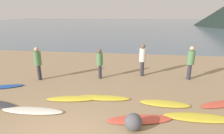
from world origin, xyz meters
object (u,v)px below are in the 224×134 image
at_px(surfboard_0, 1,87).
at_px(person_3, 143,57).
at_px(surfboard_8, 222,104).
at_px(person_0, 191,60).
at_px(person_2, 38,61).
at_px(beach_rock_far, 133,122).
at_px(surfboard_6, 165,103).
at_px(person_1, 100,61).
at_px(surfboard_2, 32,111).
at_px(surfboard_4, 103,98).
at_px(surfboard_5, 140,119).
at_px(surfboard_7, 199,117).
at_px(surfboard_3, 73,99).

bearing_deg(surfboard_0, person_3, -0.59).
height_order(surfboard_8, person_0, person_0).
xyz_separation_m(surfboard_8, person_2, (-8.51, 1.65, 1.00)).
distance_m(surfboard_0, beach_rock_far, 6.81).
bearing_deg(beach_rock_far, surfboard_8, 30.63).
distance_m(surfboard_6, person_1, 4.14).
height_order(person_1, person_2, person_2).
distance_m(surfboard_2, beach_rock_far, 3.72).
distance_m(surfboard_4, surfboard_5, 2.06).
xyz_separation_m(surfboard_4, person_0, (4.18, 2.90, 1.02)).
xyz_separation_m(surfboard_7, person_2, (-7.29, 2.78, 1.01)).
height_order(person_0, person_3, person_3).
relative_size(surfboard_4, person_2, 1.29).
distance_m(surfboard_4, beach_rock_far, 2.34).
xyz_separation_m(surfboard_0, surfboard_8, (9.80, -0.37, 0.00)).
bearing_deg(surfboard_2, surfboard_7, 1.44).
relative_size(surfboard_2, surfboard_3, 1.07).
height_order(surfboard_6, person_0, person_0).
bearing_deg(surfboard_6, surfboard_2, -163.39).
xyz_separation_m(surfboard_6, person_0, (1.68, 3.06, 1.03)).
bearing_deg(surfboard_0, beach_rock_far, -42.84).
height_order(surfboard_0, beach_rock_far, beach_rock_far).
height_order(surfboard_0, surfboard_3, surfboard_3).
bearing_deg(beach_rock_far, person_0, 59.19).
distance_m(person_1, beach_rock_far, 4.78).
distance_m(surfboard_4, person_2, 4.28).
height_order(surfboard_2, surfboard_6, surfboard_2).
height_order(surfboard_3, surfboard_4, surfboard_3).
height_order(surfboard_4, person_2, person_2).
relative_size(surfboard_2, surfboard_5, 1.06).
bearing_deg(person_3, surfboard_2, 1.90).
bearing_deg(surfboard_4, person_3, 59.38).
bearing_deg(surfboard_0, surfboard_5, -38.13).
relative_size(surfboard_2, person_1, 1.42).
distance_m(surfboard_2, surfboard_3, 1.61).
relative_size(surfboard_7, person_3, 1.30).
height_order(surfboard_7, person_1, person_1).
bearing_deg(surfboard_8, person_0, 79.36).
xyz_separation_m(surfboard_0, surfboard_4, (5.06, -0.48, 0.00)).
bearing_deg(person_1, surfboard_0, -171.63).
xyz_separation_m(surfboard_7, person_1, (-4.12, 3.43, 0.92)).
bearing_deg(person_2, surfboard_4, 111.98).
height_order(surfboard_4, surfboard_8, same).
height_order(surfboard_3, beach_rock_far, beach_rock_far).
xyz_separation_m(surfboard_6, beach_rock_far, (-1.20, -1.75, 0.23)).
bearing_deg(person_2, beach_rock_far, 101.07).
distance_m(surfboard_8, person_3, 4.43).
bearing_deg(surfboard_8, person_1, 134.71).
xyz_separation_m(person_0, person_2, (-7.95, -1.14, -0.02)).
distance_m(surfboard_2, surfboard_7, 5.89).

